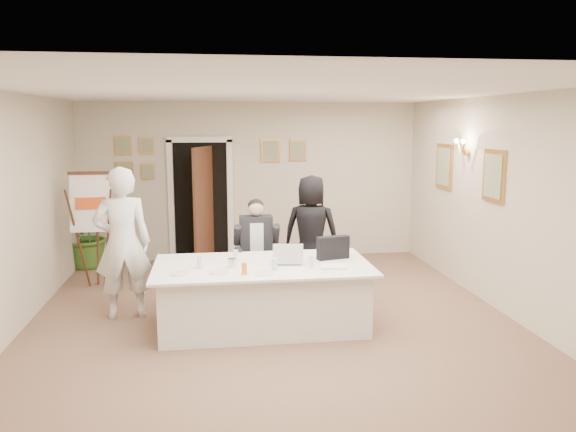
% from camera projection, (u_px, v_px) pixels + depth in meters
% --- Properties ---
extents(floor, '(7.00, 7.00, 0.00)m').
position_uv_depth(floor, '(274.00, 324.00, 6.88)').
color(floor, brown).
rests_on(floor, ground).
extents(ceiling, '(6.00, 7.00, 0.02)m').
position_uv_depth(ceiling, '(273.00, 91.00, 6.42)').
color(ceiling, white).
rests_on(ceiling, wall_back).
extents(wall_back, '(6.00, 0.10, 2.80)m').
position_uv_depth(wall_back, '(251.00, 181.00, 10.07)').
color(wall_back, beige).
rests_on(wall_back, floor).
extents(wall_front, '(6.00, 0.10, 2.80)m').
position_uv_depth(wall_front, '(341.00, 307.00, 3.23)').
color(wall_front, beige).
rests_on(wall_front, floor).
extents(wall_left, '(0.10, 7.00, 2.80)m').
position_uv_depth(wall_left, '(5.00, 218.00, 6.24)').
color(wall_left, beige).
rests_on(wall_left, floor).
extents(wall_right, '(0.10, 7.00, 2.80)m').
position_uv_depth(wall_right, '(510.00, 207.00, 7.06)').
color(wall_right, beige).
rests_on(wall_right, floor).
extents(doorway, '(1.14, 0.86, 2.20)m').
position_uv_depth(doorway, '(202.00, 203.00, 9.83)').
color(doorway, black).
rests_on(doorway, floor).
extents(pictures_back_wall, '(3.40, 0.06, 0.80)m').
position_uv_depth(pictures_back_wall, '(206.00, 157.00, 9.85)').
color(pictures_back_wall, '#C18642').
rests_on(pictures_back_wall, wall_back).
extents(pictures_right_wall, '(0.06, 2.20, 0.80)m').
position_uv_depth(pictures_right_wall, '(466.00, 171.00, 8.17)').
color(pictures_right_wall, '#C18642').
rests_on(pictures_right_wall, wall_right).
extents(wall_sconce, '(0.20, 0.30, 0.24)m').
position_uv_depth(wall_sconce, '(463.00, 147.00, 8.10)').
color(wall_sconce, gold).
rests_on(wall_sconce, wall_right).
extents(conference_table, '(2.58, 1.38, 0.78)m').
position_uv_depth(conference_table, '(263.00, 295.00, 6.76)').
color(conference_table, white).
rests_on(conference_table, floor).
extents(seated_man, '(0.62, 0.66, 1.42)m').
position_uv_depth(seated_man, '(256.00, 249.00, 7.78)').
color(seated_man, black).
rests_on(seated_man, floor).
extents(flip_chart, '(0.59, 0.38, 1.71)m').
position_uv_depth(flip_chart, '(94.00, 236.00, 8.30)').
color(flip_chart, '#3E1E13').
rests_on(flip_chart, floor).
extents(standing_man, '(0.76, 0.56, 1.92)m').
position_uv_depth(standing_man, '(123.00, 243.00, 6.99)').
color(standing_man, silver).
rests_on(standing_man, floor).
extents(standing_woman, '(0.95, 0.76, 1.69)m').
position_uv_depth(standing_woman, '(311.00, 232.00, 8.33)').
color(standing_woman, black).
rests_on(standing_woman, floor).
extents(potted_palm, '(1.07, 0.94, 1.15)m').
position_uv_depth(potted_palm, '(88.00, 234.00, 9.53)').
color(potted_palm, '#3A6421').
rests_on(potted_palm, floor).
extents(laptop, '(0.40, 0.41, 0.28)m').
position_uv_depth(laptop, '(287.00, 251.00, 6.75)').
color(laptop, '#B7BABC').
rests_on(laptop, conference_table).
extents(laptop_bag, '(0.42, 0.20, 0.28)m').
position_uv_depth(laptop_bag, '(333.00, 248.00, 6.94)').
color(laptop_bag, black).
rests_on(laptop_bag, conference_table).
extents(paper_stack, '(0.32, 0.25, 0.03)m').
position_uv_depth(paper_stack, '(333.00, 267.00, 6.53)').
color(paper_stack, white).
rests_on(paper_stack, conference_table).
extents(plate_left, '(0.27, 0.27, 0.01)m').
position_uv_depth(plate_left, '(180.00, 274.00, 6.26)').
color(plate_left, white).
rests_on(plate_left, conference_table).
extents(plate_mid, '(0.26, 0.26, 0.01)m').
position_uv_depth(plate_mid, '(220.00, 272.00, 6.31)').
color(plate_mid, white).
rests_on(plate_mid, conference_table).
extents(plate_near, '(0.27, 0.27, 0.01)m').
position_uv_depth(plate_near, '(264.00, 273.00, 6.27)').
color(plate_near, white).
rests_on(plate_near, conference_table).
extents(glass_a, '(0.08, 0.08, 0.14)m').
position_uv_depth(glass_a, '(200.00, 263.00, 6.50)').
color(glass_a, silver).
rests_on(glass_a, conference_table).
extents(glass_b, '(0.07, 0.07, 0.14)m').
position_uv_depth(glass_b, '(275.00, 265.00, 6.41)').
color(glass_b, silver).
rests_on(glass_b, conference_table).
extents(glass_c, '(0.07, 0.07, 0.14)m').
position_uv_depth(glass_c, '(311.00, 262.00, 6.52)').
color(glass_c, silver).
rests_on(glass_c, conference_table).
extents(glass_d, '(0.07, 0.07, 0.14)m').
position_uv_depth(glass_d, '(236.00, 256.00, 6.83)').
color(glass_d, silver).
rests_on(glass_d, conference_table).
extents(oj_glass, '(0.07, 0.07, 0.13)m').
position_uv_depth(oj_glass, '(244.00, 269.00, 6.24)').
color(oj_glass, orange).
rests_on(oj_glass, conference_table).
extents(steel_jug, '(0.12, 0.12, 0.11)m').
position_uv_depth(steel_jug, '(232.00, 263.00, 6.53)').
color(steel_jug, silver).
rests_on(steel_jug, conference_table).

